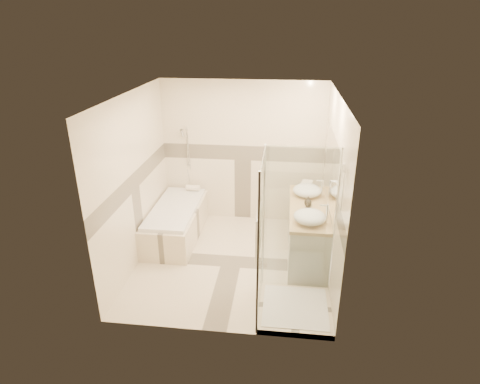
# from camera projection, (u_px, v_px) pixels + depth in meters

# --- Properties ---
(room) EXTENTS (2.82, 3.02, 2.52)m
(room) POSITION_uv_depth(u_px,v_px,m) (235.00, 185.00, 5.61)
(room) COLOR beige
(room) RESTS_ON ground
(bathtub) EXTENTS (0.75, 1.70, 0.56)m
(bathtub) POSITION_uv_depth(u_px,v_px,m) (176.00, 220.00, 6.69)
(bathtub) COLOR beige
(bathtub) RESTS_ON ground
(vanity) EXTENTS (0.58, 1.62, 0.85)m
(vanity) POSITION_uv_depth(u_px,v_px,m) (307.00, 231.00, 6.09)
(vanity) COLOR silver
(vanity) RESTS_ON ground
(shower_enclosure) EXTENTS (0.96, 0.93, 2.04)m
(shower_enclosure) POSITION_uv_depth(u_px,v_px,m) (287.00, 274.00, 4.93)
(shower_enclosure) COLOR beige
(shower_enclosure) RESTS_ON ground
(vessel_sink_near) EXTENTS (0.44, 0.44, 0.18)m
(vessel_sink_near) POSITION_uv_depth(u_px,v_px,m) (307.00, 190.00, 6.25)
(vessel_sink_near) COLOR white
(vessel_sink_near) RESTS_ON vanity
(vessel_sink_far) EXTENTS (0.44, 0.44, 0.18)m
(vessel_sink_far) POSITION_uv_depth(u_px,v_px,m) (310.00, 217.00, 5.41)
(vessel_sink_far) COLOR white
(vessel_sink_far) RESTS_ON vanity
(faucet_near) EXTENTS (0.12, 0.03, 0.28)m
(faucet_near) POSITION_uv_depth(u_px,v_px,m) (322.00, 187.00, 6.19)
(faucet_near) COLOR silver
(faucet_near) RESTS_ON vanity
(faucet_far) EXTENTS (0.12, 0.03, 0.29)m
(faucet_far) POSITION_uv_depth(u_px,v_px,m) (326.00, 212.00, 5.36)
(faucet_far) COLOR silver
(faucet_far) RESTS_ON vanity
(amenity_bottle_a) EXTENTS (0.09, 0.09, 0.14)m
(amenity_bottle_a) POSITION_uv_depth(u_px,v_px,m) (309.00, 207.00, 5.74)
(amenity_bottle_a) COLOR black
(amenity_bottle_a) RESTS_ON vanity
(amenity_bottle_b) EXTENTS (0.13, 0.13, 0.15)m
(amenity_bottle_b) POSITION_uv_depth(u_px,v_px,m) (308.00, 201.00, 5.91)
(amenity_bottle_b) COLOR black
(amenity_bottle_b) RESTS_ON vanity
(folded_towels) EXTENTS (0.22, 0.31, 0.09)m
(folded_towels) POSITION_uv_depth(u_px,v_px,m) (306.00, 185.00, 6.56)
(folded_towels) COLOR white
(folded_towels) RESTS_ON vanity
(rolled_towel) EXTENTS (0.24, 0.11, 0.11)m
(rolled_towel) POSITION_uv_depth(u_px,v_px,m) (193.00, 188.00, 7.18)
(rolled_towel) COLOR white
(rolled_towel) RESTS_ON bathtub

